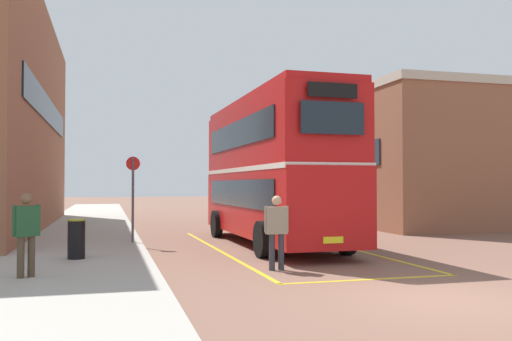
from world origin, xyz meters
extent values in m
plane|color=brown|center=(0.00, 14.40, 0.00)|extent=(135.60, 135.60, 0.00)
cube|color=#A39E93|center=(-6.50, 16.80, 0.07)|extent=(4.00, 57.60, 0.14)
cube|color=#19232D|center=(-8.07, 16.96, 5.17)|extent=(0.06, 14.98, 1.10)
cube|color=brown|center=(9.61, 18.41, 3.06)|extent=(8.23, 15.05, 6.12)
cube|color=#232D38|center=(5.47, 18.41, 3.37)|extent=(0.06, 11.44, 1.10)
cube|color=#BCB29E|center=(9.61, 18.41, 6.30)|extent=(8.35, 15.17, 0.36)
cylinder|color=black|center=(-1.63, 12.07, 0.50)|extent=(0.29, 1.00, 1.00)
cylinder|color=black|center=(0.83, 12.11, 0.50)|extent=(0.29, 1.00, 1.00)
cylinder|color=black|center=(-1.54, 6.02, 0.50)|extent=(0.29, 1.00, 1.00)
cylinder|color=black|center=(0.92, 6.05, 0.50)|extent=(0.29, 1.00, 1.00)
cube|color=#B71414|center=(-0.35, 9.06, 1.40)|extent=(2.51, 9.80, 2.10)
cube|color=#B71414|center=(-0.35, 9.06, 3.50)|extent=(2.51, 9.61, 2.10)
cube|color=#B71414|center=(-0.35, 9.06, 4.65)|extent=(2.41, 9.51, 0.20)
cube|color=silver|center=(-0.35, 9.06, 2.45)|extent=(2.54, 9.70, 0.14)
cube|color=#19232D|center=(-1.57, 9.04, 1.70)|extent=(0.14, 8.01, 0.84)
cube|color=#19232D|center=(-1.57, 9.04, 3.60)|extent=(0.14, 8.01, 0.84)
cube|color=#19232D|center=(0.86, 9.08, 1.70)|extent=(0.14, 8.01, 0.84)
cube|color=#19232D|center=(0.86, 9.08, 3.60)|extent=(0.14, 8.01, 0.84)
cube|color=#19232D|center=(-0.29, 4.16, 3.60)|extent=(1.67, 0.06, 0.80)
cube|color=black|center=(-0.29, 4.16, 4.28)|extent=(1.31, 0.06, 0.36)
cube|color=#19232D|center=(-0.42, 13.96, 1.80)|extent=(1.90, 0.07, 1.00)
cube|color=yellow|center=(-0.29, 4.16, 0.63)|extent=(0.52, 0.04, 0.16)
cylinder|color=black|center=(2.80, 31.55, 0.46)|extent=(0.31, 0.93, 0.92)
cylinder|color=black|center=(5.28, 31.40, 0.46)|extent=(0.31, 0.93, 0.92)
cylinder|color=black|center=(2.50, 26.53, 0.46)|extent=(0.31, 0.93, 0.92)
cylinder|color=black|center=(4.98, 26.38, 0.46)|extent=(0.31, 0.93, 0.92)
cube|color=silver|center=(3.89, 28.96, 1.60)|extent=(2.90, 8.51, 2.60)
cube|color=silver|center=(3.89, 28.96, 2.96)|extent=(2.74, 8.17, 0.12)
cube|color=#19232D|center=(2.67, 29.04, 1.95)|extent=(0.43, 6.69, 0.96)
cube|color=#19232D|center=(5.11, 28.89, 1.95)|extent=(0.43, 6.69, 0.96)
cube|color=#19232D|center=(4.14, 33.17, 1.90)|extent=(1.92, 0.16, 1.10)
cylinder|color=#2D2D38|center=(-1.70, 3.89, 0.42)|extent=(0.14, 0.14, 0.84)
cylinder|color=#2D2D38|center=(-1.92, 3.90, 0.42)|extent=(0.14, 0.14, 0.84)
cube|color=gray|center=(-1.81, 3.89, 1.15)|extent=(0.49, 0.23, 0.63)
cylinder|color=gray|center=(-1.56, 3.89, 1.18)|extent=(0.09, 0.09, 0.59)
cylinder|color=gray|center=(-2.05, 3.90, 1.18)|extent=(0.09, 0.09, 0.59)
sphere|color=tan|center=(-1.81, 3.87, 1.60)|extent=(0.23, 0.23, 0.23)
cylinder|color=#473828|center=(-7.22, 3.39, 0.54)|extent=(0.14, 0.14, 0.81)
cylinder|color=#473828|center=(-7.04, 3.50, 0.54)|extent=(0.14, 0.14, 0.81)
cube|color=#1E4728|center=(-7.13, 3.45, 1.25)|extent=(0.52, 0.43, 0.61)
cylinder|color=#1E4728|center=(-7.33, 3.33, 1.28)|extent=(0.09, 0.09, 0.58)
cylinder|color=#1E4728|center=(-6.93, 3.57, 1.28)|extent=(0.09, 0.09, 0.58)
sphere|color=brown|center=(-7.14, 3.47, 1.69)|extent=(0.22, 0.22, 0.22)
cylinder|color=black|center=(-6.32, 6.06, 0.61)|extent=(0.42, 0.42, 0.94)
cylinder|color=olive|center=(-6.32, 6.06, 1.10)|extent=(0.45, 0.45, 0.04)
cylinder|color=#4C4C51|center=(-4.80, 9.72, 1.48)|extent=(0.08, 0.08, 2.69)
cylinder|color=red|center=(-4.80, 9.72, 2.65)|extent=(0.44, 0.10, 0.44)
cube|color=gold|center=(-2.35, 8.06, 0.00)|extent=(0.28, 11.77, 0.01)
cube|color=gold|center=(1.64, 8.11, 0.00)|extent=(0.28, 11.77, 0.01)
cube|color=gold|center=(-0.27, 2.20, 0.00)|extent=(4.10, 0.18, 0.01)
camera|label=1|loc=(-5.58, -8.27, 1.97)|focal=38.66mm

